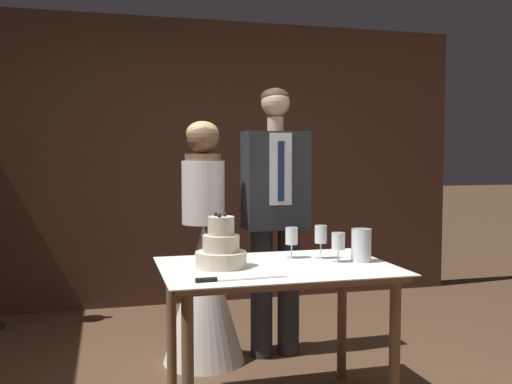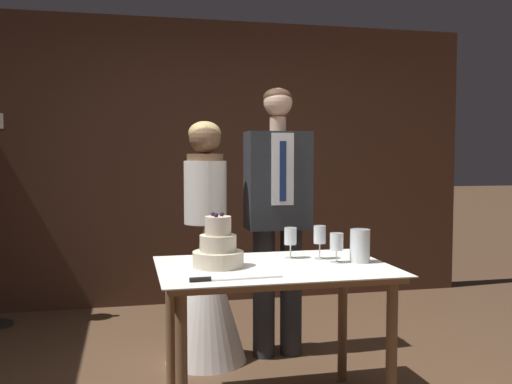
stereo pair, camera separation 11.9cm
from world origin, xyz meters
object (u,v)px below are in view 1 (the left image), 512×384
Objects in this scene: wine_glass_far at (292,237)px; groom at (275,209)px; wine_glass_near at (321,236)px; cake_knife at (225,279)px; wine_glass_middle at (338,243)px; hurricane_candle at (361,246)px; cake_table at (276,284)px; tiered_cake at (221,249)px; bride at (204,274)px.

wine_glass_far is 0.10× the size of groom.
groom is at bearing 94.20° from wine_glass_near.
wine_glass_middle reaches higher than cake_knife.
hurricane_candle reaches higher than cake_knife.
hurricane_candle is at bearing -1.90° from cake_table.
tiered_cake is 0.60m from wine_glass_near.
cake_table is at bearing -5.90° from tiered_cake.
cake_knife is 0.87m from hurricane_candle.
cake_table is 0.46m from cake_knife.
wine_glass_far is (-0.15, 0.06, -0.01)m from wine_glass_near.
wine_glass_near reaches higher than hurricane_candle.
cake_table is at bearing -179.46° from wine_glass_middle.
groom reaches higher than bride.
wine_glass_far reaches higher than cake_table.
wine_glass_middle is 0.28m from wine_glass_far.
tiered_cake is 0.16× the size of groom.
wine_glass_near is at bearing 112.48° from wine_glass_middle.
wine_glass_far is at bearing -98.77° from groom.
bride is at bearing 120.74° from wine_glass_far.
groom reaches higher than wine_glass_near.
tiered_cake is at bearing -93.13° from bride.
wine_glass_middle is 0.10× the size of bride.
groom is (0.49, -0.00, 0.42)m from bride.
cake_knife is 2.76× the size of wine_glass_middle.
wine_glass_near is 0.72m from groom.
wine_glass_near reaches higher than wine_glass_middle.
tiered_cake is at bearing 79.19° from cake_knife.
cake_knife is at bearing -98.58° from tiered_cake.
cake_knife reaches higher than cake_table.
cake_table is 0.76× the size of bride.
cake_table is 0.40m from wine_glass_near.
groom is (0.10, 0.66, 0.10)m from wine_glass_far.
cake_knife is at bearing -94.69° from bride.
groom reaches higher than wine_glass_middle.
tiered_cake is at bearing 176.58° from hurricane_candle.
wine_glass_near reaches higher than cake_knife.
wine_glass_middle is 0.90× the size of hurricane_candle.
bride reaches higher than wine_glass_near.
wine_glass_near is 0.96m from bride.
bride reaches higher than cake_knife.
wine_glass_far is at bearing 42.38° from cake_knife.
hurricane_candle is (0.82, 0.28, 0.08)m from cake_knife.
wine_glass_middle is 0.85m from groom.
groom reaches higher than hurricane_candle.
wine_glass_near is at bearing -19.85° from wine_glass_far.
bride is at bearing 127.38° from wine_glass_near.
tiered_cake is at bearing 177.61° from wine_glass_middle.
tiered_cake is 0.46m from wine_glass_far.
wine_glass_middle is at bearing -2.39° from tiered_cake.
hurricane_candle is (0.77, -0.05, -0.01)m from tiered_cake.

